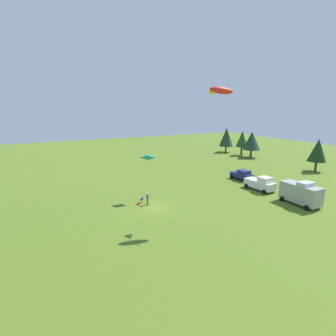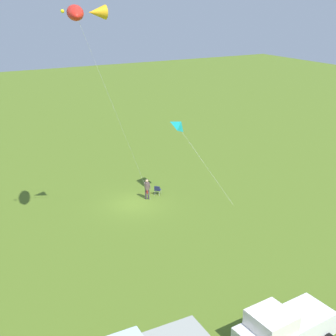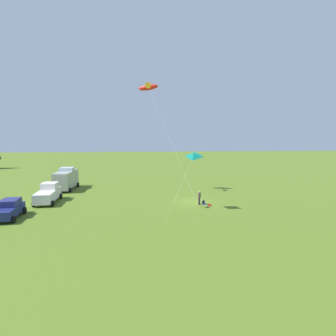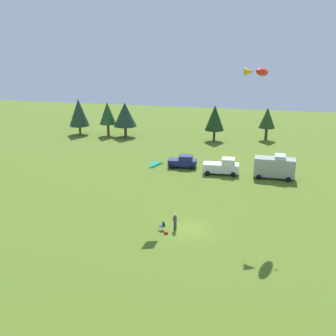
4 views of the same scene
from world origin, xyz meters
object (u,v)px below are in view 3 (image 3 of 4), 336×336
at_px(truck_white_pickup, 48,194).
at_px(van_motorhome_grey, 66,179).
at_px(backpack_on_grass, 210,205).
at_px(folding_chair, 204,203).
at_px(kite_large_fish, 148,87).
at_px(kite_delta_teal, 193,155).
at_px(person_kite_flyer, 199,196).
at_px(car_navy_hatch, 9,209).

relative_size(truck_white_pickup, van_motorhome_grey, 0.94).
bearing_deg(backpack_on_grass, van_motorhome_grey, 63.33).
height_order(folding_chair, kite_large_fish, kite_large_fish).
relative_size(folding_chair, kite_delta_teal, 0.12).
xyz_separation_m(folding_chair, kite_delta_teal, (-1.32, 1.61, 5.82)).
distance_m(backpack_on_grass, kite_large_fish, 18.16).
xyz_separation_m(person_kite_flyer, van_motorhome_grey, (9.44, 18.86, 0.62)).
xyz_separation_m(person_kite_flyer, truck_white_pickup, (2.30, 18.84, 0.08)).
height_order(car_navy_hatch, van_motorhome_grey, van_motorhome_grey).
height_order(truck_white_pickup, kite_large_fish, kite_large_fish).
height_order(backpack_on_grass, van_motorhome_grey, van_motorhome_grey).
distance_m(van_motorhome_grey, kite_large_fish, 18.57).
relative_size(backpack_on_grass, truck_white_pickup, 0.06).
xyz_separation_m(car_navy_hatch, van_motorhome_grey, (13.15, -1.63, 0.69)).
height_order(folding_chair, kite_delta_teal, kite_delta_teal).
xyz_separation_m(folding_chair, truck_white_pickup, (3.47, 19.23, 0.61)).
relative_size(car_navy_hatch, van_motorhome_grey, 0.80).
bearing_deg(van_motorhome_grey, person_kite_flyer, -115.36).
distance_m(car_navy_hatch, truck_white_pickup, 6.23).
relative_size(folding_chair, car_navy_hatch, 0.19).
relative_size(van_motorhome_grey, kite_large_fish, 0.35).
height_order(person_kite_flyer, folding_chair, person_kite_flyer).
xyz_separation_m(truck_white_pickup, kite_large_fish, (4.58, -12.69, 13.85)).
xyz_separation_m(person_kite_flyer, folding_chair, (-1.17, -0.38, -0.53)).
bearing_deg(kite_large_fish, folding_chair, -140.92).
bearing_deg(person_kite_flyer, van_motorhome_grey, -171.99).
relative_size(folding_chair, truck_white_pickup, 0.16).
xyz_separation_m(person_kite_flyer, car_navy_hatch, (-3.71, 20.49, -0.07)).
bearing_deg(person_kite_flyer, backpack_on_grass, 6.70).
distance_m(backpack_on_grass, kite_delta_teal, 6.89).
height_order(person_kite_flyer, car_navy_hatch, car_navy_hatch).
relative_size(person_kite_flyer, kite_large_fish, 0.11).
relative_size(person_kite_flyer, truck_white_pickup, 0.34).
relative_size(folding_chair, kite_large_fish, 0.05).
relative_size(person_kite_flyer, kite_delta_teal, 0.25).
relative_size(person_kite_flyer, car_navy_hatch, 0.40).
bearing_deg(kite_large_fish, van_motorhome_grey, 78.62).
bearing_deg(kite_large_fish, person_kite_flyer, -138.19).
bearing_deg(kite_delta_teal, folding_chair, -50.70).
bearing_deg(kite_large_fish, car_navy_hatch, 126.46).
xyz_separation_m(truck_white_pickup, kite_delta_teal, (-4.79, -17.62, 5.20)).
xyz_separation_m(truck_white_pickup, van_motorhome_grey, (7.14, 0.01, 0.54)).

